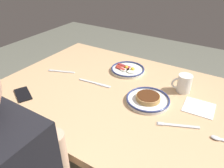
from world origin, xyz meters
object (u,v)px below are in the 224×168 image
cell_phone (23,94)px  fork_far (61,71)px  plate_near_main (128,69)px  fork_near (178,126)px  plate_center_pancakes (148,100)px  coffee_mug (184,83)px  paper_napkin (199,108)px  butter_knife (94,83)px

cell_phone → fork_far: cell_phone is taller
plate_near_main → fork_near: bearing=141.9°
plate_center_pancakes → fork_far: (0.63, -0.01, -0.01)m
plate_near_main → fork_near: size_ratio=1.23×
coffee_mug → cell_phone: coffee_mug is taller
paper_napkin → fork_near: (0.05, 0.19, 0.00)m
fork_near → butter_knife: same height
plate_center_pancakes → plate_near_main: bearing=-44.7°
coffee_mug → fork_far: (0.76, 0.20, -0.05)m
coffee_mug → butter_knife: coffee_mug is taller
fork_near → fork_far: (0.83, -0.11, 0.00)m
paper_napkin → butter_knife: size_ratio=0.69×
plate_near_main → coffee_mug: (-0.38, 0.05, 0.04)m
plate_center_pancakes → paper_napkin: 0.26m
plate_center_pancakes → butter_knife: plate_center_pancakes is taller
paper_napkin → butter_knife: (0.60, 0.09, 0.00)m
fork_near → butter_knife: bearing=-10.8°
fork_near → butter_knife: size_ratio=0.85×
plate_center_pancakes → fork_near: plate_center_pancakes is taller
coffee_mug → cell_phone: 0.91m
cell_phone → paper_napkin: size_ratio=0.96×
plate_near_main → fork_far: size_ratio=1.26×
plate_near_main → paper_napkin: bearing=162.3°
plate_near_main → butter_knife: 0.27m
fork_far → butter_knife: 0.28m
butter_knife → fork_near: bearing=169.2°
plate_near_main → butter_knife: plate_near_main is taller
plate_near_main → cell_phone: bearing=56.8°
coffee_mug → cell_phone: bearing=34.3°
fork_far → butter_knife: same height
cell_phone → fork_near: size_ratio=0.78×
plate_center_pancakes → butter_knife: 0.35m
fork_far → plate_near_main: bearing=-147.0°
plate_center_pancakes → fork_near: size_ratio=1.27×
plate_near_main → fork_far: bearing=33.0°
plate_center_pancakes → coffee_mug: (-0.13, -0.20, 0.04)m
plate_near_main → fork_near: 0.57m
plate_center_pancakes → fork_near: 0.22m
coffee_mug → fork_near: size_ratio=0.58×
plate_near_main → cell_phone: plate_near_main is taller
plate_near_main → coffee_mug: 0.39m
plate_center_pancakes → cell_phone: (0.62, 0.31, -0.01)m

